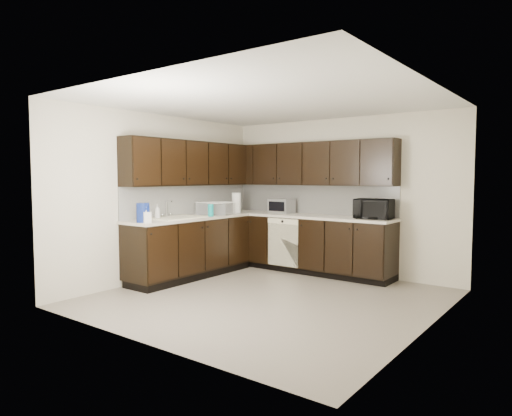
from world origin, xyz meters
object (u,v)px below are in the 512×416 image
(blue_pitcher, at_px, (143,213))
(sink, at_px, (176,222))
(toaster_oven, at_px, (282,206))
(storage_bin, at_px, (215,208))
(microwave, at_px, (374,209))

(blue_pitcher, bearing_deg, sink, 84.25)
(toaster_oven, xyz_separation_m, storage_bin, (-0.72, -0.89, -0.02))
(toaster_oven, bearing_deg, sink, -110.15)
(toaster_oven, xyz_separation_m, blue_pitcher, (-0.63, -2.45, 0.01))
(toaster_oven, bearing_deg, microwave, -0.21)
(microwave, distance_m, blue_pitcher, 3.32)
(sink, distance_m, blue_pitcher, 0.72)
(sink, relative_size, storage_bin, 1.60)
(microwave, relative_size, storage_bin, 1.03)
(sink, xyz_separation_m, toaster_oven, (0.72, 1.76, 0.18))
(microwave, height_order, storage_bin, microwave)
(storage_bin, bearing_deg, sink, -89.75)
(microwave, xyz_separation_m, toaster_oven, (-1.67, 0.07, -0.02))
(toaster_oven, height_order, blue_pitcher, blue_pitcher)
(microwave, bearing_deg, blue_pitcher, -140.13)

